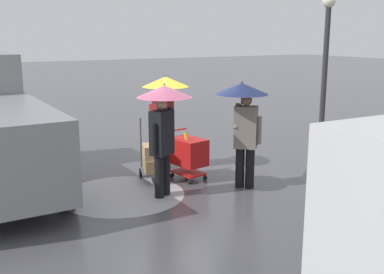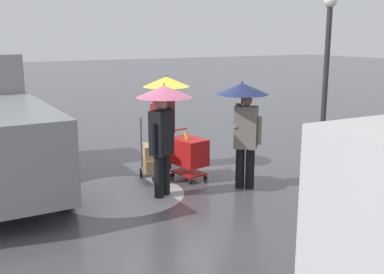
{
  "view_description": "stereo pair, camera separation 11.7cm",
  "coord_description": "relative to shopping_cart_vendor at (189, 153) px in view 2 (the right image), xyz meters",
  "views": [
    {
      "loc": [
        4.7,
        8.85,
        3.04
      ],
      "look_at": [
        0.36,
        1.07,
        1.05
      ],
      "focal_mm": 43.39,
      "sensor_mm": 36.0,
      "label": 1
    },
    {
      "loc": [
        4.59,
        8.91,
        3.04
      ],
      "look_at": [
        0.36,
        1.07,
        1.05
      ],
      "focal_mm": 43.39,
      "sensor_mm": 36.0,
      "label": 2
    }
  ],
  "objects": [
    {
      "name": "ground_plane",
      "position": [
        -0.13,
        -0.52,
        -0.57
      ],
      "size": [
        90.0,
        90.0,
        0.0
      ],
      "primitive_type": "plane",
      "color": "#4C4C51"
    },
    {
      "name": "slush_patch_near_cluster",
      "position": [
        1.59,
        0.28,
        -0.57
      ],
      "size": [
        2.38,
        2.38,
        0.01
      ],
      "primitive_type": "cylinder",
      "color": "#ADAFB5",
      "rests_on": "ground"
    },
    {
      "name": "shopping_cart_vendor",
      "position": [
        0.0,
        0.0,
        0.0
      ],
      "size": [
        0.7,
        0.91,
        1.04
      ],
      "color": "red",
      "rests_on": "ground"
    },
    {
      "name": "hand_dolly_boxes",
      "position": [
        0.72,
        -0.23,
        -0.09
      ],
      "size": [
        0.7,
        0.82,
        1.32
      ],
      "color": "#515156",
      "rests_on": "ground"
    },
    {
      "name": "pedestrian_pink_side",
      "position": [
        0.08,
        -0.98,
        1.0
      ],
      "size": [
        1.04,
        1.04,
        2.15
      ],
      "color": "black",
      "rests_on": "ground"
    },
    {
      "name": "pedestrian_black_side",
      "position": [
        0.9,
        0.67,
        1.02
      ],
      "size": [
        1.04,
        1.04,
        2.15
      ],
      "color": "black",
      "rests_on": "ground"
    },
    {
      "name": "pedestrian_white_side",
      "position": [
        -0.68,
        1.01,
        1.02
      ],
      "size": [
        1.04,
        1.04,
        2.15
      ],
      "color": "black",
      "rests_on": "ground"
    },
    {
      "name": "street_lamp",
      "position": [
        -3.09,
        0.7,
        1.8
      ],
      "size": [
        0.28,
        0.28,
        3.86
      ],
      "color": "#2D2D33",
      "rests_on": "ground"
    }
  ]
}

